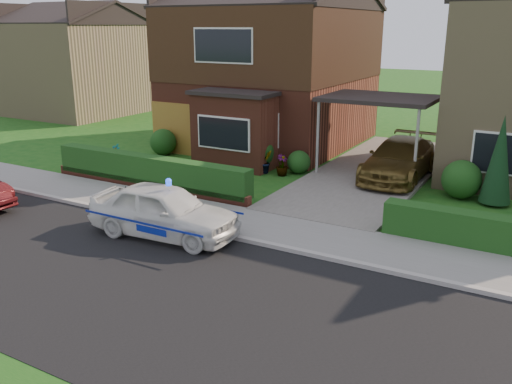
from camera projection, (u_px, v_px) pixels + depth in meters
The scene contains 21 objects.
ground at pixel (199, 302), 10.47m from camera, with size 120.00×120.00×0.00m, color #174C14.
road at pixel (199, 302), 10.47m from camera, with size 60.00×6.00×0.02m, color black.
kerb at pixel (273, 246), 12.99m from camera, with size 60.00×0.16×0.12m, color #9E9993.
sidewalk at pixel (292, 232), 13.87m from camera, with size 60.00×2.00×0.10m, color slate.
driveway at pixel (375, 171), 19.60m from camera, with size 3.80×12.00×0.12m, color #666059.
house_left at pixel (272, 57), 23.63m from camera, with size 7.50×9.53×7.25m.
carport_link at pixel (380, 100), 18.80m from camera, with size 3.80×3.00×2.77m.
garage_door at pixel (174, 129), 22.33m from camera, with size 2.20×0.10×2.10m, color brown.
dwarf_wall at pixel (147, 185), 17.56m from camera, with size 7.70×0.25×0.36m, color brown.
hedge_left at pixel (150, 189), 17.73m from camera, with size 7.50×0.55×0.90m, color #103513.
shrub_left_far at pixel (163, 142), 22.21m from camera, with size 1.08×1.08×1.08m, color #103513.
shrub_left_mid at pixel (256, 152), 19.89m from camera, with size 1.32×1.32×1.32m, color #103513.
shrub_left_near at pixel (299, 162), 19.46m from camera, with size 0.84×0.84×0.84m, color #103513.
shrub_right_near at pixel (462, 179), 16.61m from camera, with size 1.20×1.20×1.20m, color #103513.
conifer_a at pixel (499, 163), 15.76m from camera, with size 0.90×0.90×2.60m, color black.
neighbour_left at pixel (79, 69), 32.43m from camera, with size 6.50×7.00×5.20m, color tan.
police_car at pixel (164, 211), 13.57m from camera, with size 3.60×4.02×1.50m.
driveway_car at pixel (399, 159), 18.40m from camera, with size 1.84×4.52×1.31m, color brown.
potted_plant_a at pixel (116, 155), 20.64m from camera, with size 0.42×0.28×0.80m, color gray.
potted_plant_b at pixel (266, 162), 19.44m from camera, with size 0.37×0.46×0.83m, color gray.
potted_plant_c at pixel (282, 166), 19.15m from camera, with size 0.42×0.42×0.75m, color gray.
Camera 1 is at (5.58, -7.62, 5.13)m, focal length 38.00 mm.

